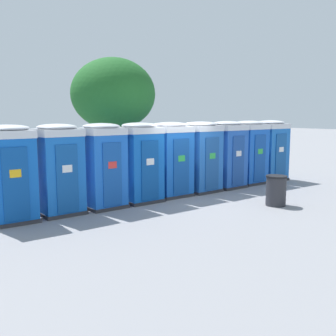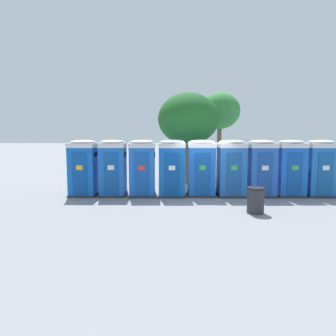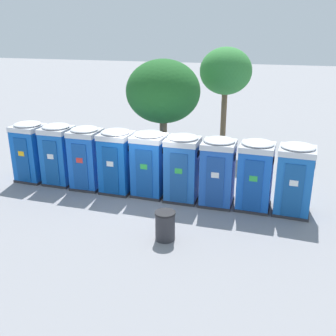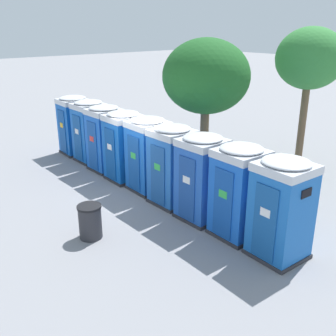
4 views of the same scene
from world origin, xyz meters
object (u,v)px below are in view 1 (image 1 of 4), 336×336
at_px(portapotty_2, 102,165).
at_px(street_tree_1, 113,95).
at_px(portapotty_0, 9,173).
at_px(portapotty_4, 171,159).
at_px(portapotty_7, 249,152).
at_px(portapotty_5, 201,156).
at_px(trash_can, 276,190).
at_px(portapotty_8, 270,150).
at_px(portapotty_3, 140,162).
at_px(street_tree_0, 118,86).
at_px(portapotty_1, 58,169).
at_px(portapotty_6, 227,154).

distance_m(portapotty_2, street_tree_1, 4.46).
xyz_separation_m(portapotty_0, street_tree_1, (4.95, 2.99, 2.27)).
distance_m(portapotty_4, portapotty_7, 4.01).
xyz_separation_m(portapotty_0, portapotty_5, (6.68, -0.16, -0.00)).
xyz_separation_m(portapotty_5, trash_can, (0.26, -3.09, -0.81)).
distance_m(portapotty_2, portapotty_8, 8.01).
xyz_separation_m(portapotty_3, portapotty_8, (6.68, -0.05, -0.00)).
distance_m(portapotty_3, portapotty_7, 5.34).
height_order(portapotty_5, trash_can, portapotty_5).
relative_size(portapotty_2, portapotty_3, 1.00).
bearing_deg(street_tree_1, street_tree_0, 55.63).
bearing_deg(street_tree_1, portapotty_1, -140.39).
relative_size(portapotty_1, portapotty_5, 1.00).
xyz_separation_m(portapotty_1, portapotty_3, (2.67, -0.14, -0.00)).
height_order(portapotty_8, street_tree_0, street_tree_0).
distance_m(portapotty_0, portapotty_1, 1.34).
distance_m(portapotty_4, portapotty_6, 2.67).
bearing_deg(portapotty_2, portapotty_3, -1.95).
relative_size(portapotty_2, portapotty_4, 1.00).
bearing_deg(portapotty_4, portapotty_7, -1.15).
xyz_separation_m(portapotty_1, street_tree_1, (3.62, 2.99, 2.27)).
distance_m(portapotty_6, portapotty_8, 2.67).
bearing_deg(portapotty_4, portapotty_0, 179.20).
relative_size(portapotty_0, portapotty_8, 1.00).
relative_size(street_tree_1, trash_can, 5.31).
bearing_deg(portapotty_7, trash_can, -127.90).
relative_size(portapotty_6, street_tree_0, 0.48).
distance_m(portapotty_4, trash_can, 3.65).
distance_m(portapotty_0, portapotty_7, 9.35).
distance_m(portapotty_7, trash_can, 4.01).
height_order(portapotty_1, portapotty_5, same).
distance_m(portapotty_0, portapotty_2, 2.67).
bearing_deg(portapotty_0, portapotty_8, -1.02).
relative_size(portapotty_2, portapotty_6, 1.00).
height_order(portapotty_2, street_tree_0, street_tree_0).
relative_size(portapotty_1, portapotty_6, 1.00).
relative_size(portapotty_4, portapotty_7, 1.00).
height_order(portapotty_3, portapotty_8, same).
bearing_deg(portapotty_1, street_tree_1, 39.61).
bearing_deg(street_tree_0, portapotty_5, -94.45).
xyz_separation_m(portapotty_3, trash_can, (2.93, -3.11, -0.81)).
bearing_deg(trash_can, portapotty_7, 52.10).
relative_size(portapotty_3, street_tree_1, 0.51).
bearing_deg(portapotty_8, street_tree_0, 118.61).
relative_size(portapotty_5, portapotty_7, 1.00).
height_order(portapotty_2, trash_can, portapotty_2).
height_order(portapotty_2, portapotty_3, same).
bearing_deg(portapotty_4, portapotty_1, 178.96).
relative_size(portapotty_4, portapotty_5, 1.00).
height_order(portapotty_7, street_tree_1, street_tree_1).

